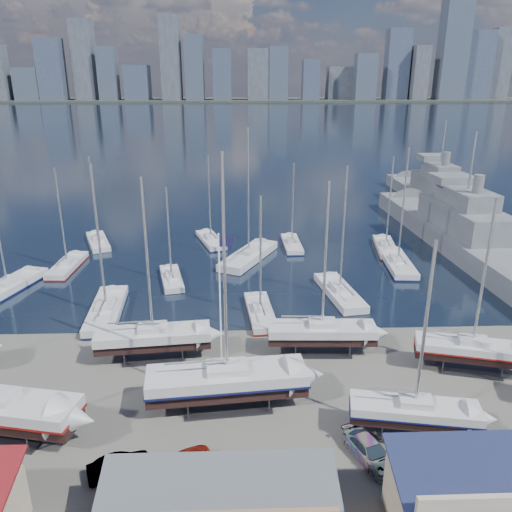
{
  "coord_description": "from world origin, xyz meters",
  "views": [
    {
      "loc": [
        1.18,
        -44.4,
        23.57
      ],
      "look_at": [
        3.1,
        8.0,
        5.03
      ],
      "focal_mm": 35.0,
      "sensor_mm": 36.0,
      "label": 1
    }
  ],
  "objects_px": {
    "naval_ship_west": "(436,198)",
    "naval_ship_east": "(461,237)",
    "car_a": "(129,501)",
    "flagpole": "(221,301)"
  },
  "relations": [
    {
      "from": "naval_ship_east",
      "to": "naval_ship_west",
      "type": "distance_m",
      "value": 25.79
    },
    {
      "from": "naval_ship_east",
      "to": "naval_ship_west",
      "type": "xyz_separation_m",
      "value": [
        5.9,
        25.11,
        -0.01
      ]
    },
    {
      "from": "naval_ship_west",
      "to": "car_a",
      "type": "height_order",
      "value": "naval_ship_west"
    },
    {
      "from": "naval_ship_east",
      "to": "flagpole",
      "type": "xyz_separation_m",
      "value": [
        -34.37,
        -34.3,
        5.84
      ]
    },
    {
      "from": "naval_ship_east",
      "to": "flagpole",
      "type": "bearing_deg",
      "value": 132.25
    },
    {
      "from": "naval_ship_west",
      "to": "naval_ship_east",
      "type": "bearing_deg",
      "value": 166.95
    },
    {
      "from": "flagpole",
      "to": "naval_ship_west",
      "type": "bearing_deg",
      "value": 55.87
    },
    {
      "from": "naval_ship_west",
      "to": "car_a",
      "type": "relative_size",
      "value": 10.02
    },
    {
      "from": "flagpole",
      "to": "naval_ship_east",
      "type": "bearing_deg",
      "value": 44.94
    },
    {
      "from": "flagpole",
      "to": "car_a",
      "type": "bearing_deg",
      "value": -111.99
    }
  ]
}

